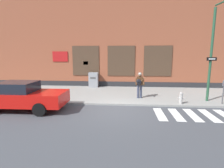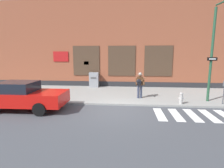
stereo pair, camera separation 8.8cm
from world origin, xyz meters
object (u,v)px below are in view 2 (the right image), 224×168
object	(u,v)px
busker	(140,84)
parking_meter	(224,88)
red_car	(22,96)
utility_box	(94,80)
fire_hydrant	(181,98)

from	to	relation	value
busker	parking_meter	bearing A→B (deg)	-11.58
red_car	parking_meter	bearing A→B (deg)	8.91
busker	parking_meter	distance (m)	4.87
utility_box	fire_hydrant	distance (m)	7.80
utility_box	fire_hydrant	bearing A→B (deg)	-38.53
busker	fire_hydrant	xyz separation A→B (m)	(2.33, -1.18, -0.62)
red_car	utility_box	bearing A→B (deg)	67.21
red_car	busker	size ratio (longest dim) A/B	2.74
fire_hydrant	busker	bearing A→B (deg)	153.09
red_car	utility_box	xyz separation A→B (m)	(2.69, 6.41, -0.02)
parking_meter	red_car	bearing A→B (deg)	-171.09
fire_hydrant	red_car	bearing A→B (deg)	-169.96
parking_meter	busker	bearing A→B (deg)	168.42
red_car	busker	bearing A→B (deg)	22.95
busker	utility_box	distance (m)	5.27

